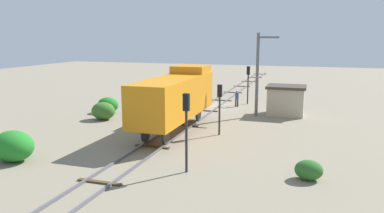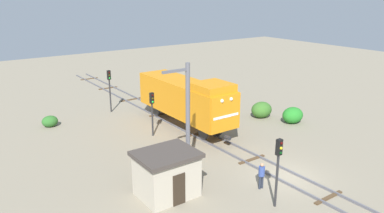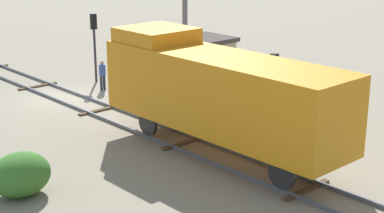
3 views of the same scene
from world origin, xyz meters
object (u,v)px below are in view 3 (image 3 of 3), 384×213
object	(u,v)px
traffic_signal_near	(94,35)
worker_near_track	(102,73)
relay_hut	(201,61)
traffic_signal_mid	(273,79)
catenary_mast	(186,23)
locomotive	(217,90)

from	to	relation	value
traffic_signal_near	worker_near_track	world-z (taller)	traffic_signal_near
worker_near_track	relay_hut	world-z (taller)	relay_hut
worker_near_track	relay_hut	xyz separation A→B (m)	(-5.10, 2.69, 0.40)
traffic_signal_mid	relay_hut	size ratio (longest dim) A/B	1.07
traffic_signal_mid	catenary_mast	bearing A→B (deg)	-102.59
locomotive	relay_hut	size ratio (longest dim) A/B	3.31
traffic_signal_near	relay_hut	distance (m)	6.45
locomotive	catenary_mast	world-z (taller)	catenary_mast
traffic_signal_near	traffic_signal_mid	world-z (taller)	traffic_signal_near
catenary_mast	relay_hut	xyz separation A→B (m)	(-2.43, -1.40, -2.59)
relay_hut	traffic_signal_near	bearing A→B (deg)	-46.90
catenary_mast	relay_hut	distance (m)	3.82
worker_near_track	catenary_mast	world-z (taller)	catenary_mast
traffic_signal_near	worker_near_track	xyz separation A→B (m)	(0.80, 1.90, -1.83)
catenary_mast	relay_hut	world-z (taller)	catenary_mast
traffic_signal_mid	catenary_mast	distance (m)	7.76
traffic_signal_mid	catenary_mast	size ratio (longest dim) A/B	0.50
catenary_mast	locomotive	bearing A→B (deg)	55.84
traffic_signal_near	traffic_signal_mid	bearing A→B (deg)	90.85
traffic_signal_mid	relay_hut	world-z (taller)	traffic_signal_mid
locomotive	traffic_signal_near	bearing A→B (deg)	-103.37
relay_hut	catenary_mast	bearing A→B (deg)	29.88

